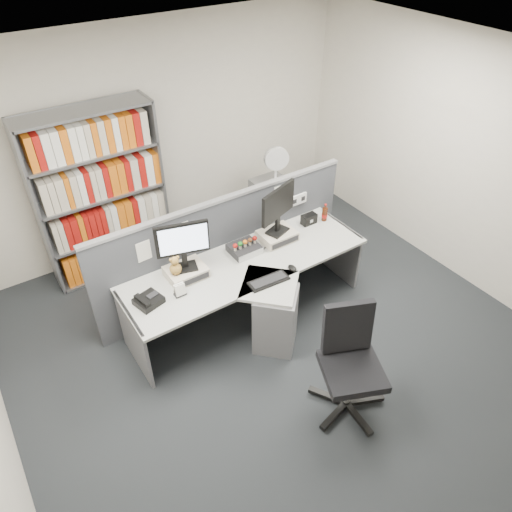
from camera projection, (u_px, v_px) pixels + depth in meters
ground at (292, 362)px, 4.78m from camera, size 5.50×5.50×0.00m
room_shell at (303, 211)px, 3.67m from camera, size 5.04×5.54×2.72m
partition at (226, 247)px, 5.20m from camera, size 3.00×0.08×1.27m
desk at (259, 294)px, 4.89m from camera, size 2.60×1.20×0.72m
monitor_riser_left at (186, 272)px, 4.68m from camera, size 0.38×0.31×0.10m
monitor_riser_right at (277, 236)px, 5.16m from camera, size 0.38×0.31×0.10m
monitor_left at (183, 243)px, 4.46m from camera, size 0.50×0.22×0.52m
monitor_right at (278, 207)px, 4.93m from camera, size 0.51×0.23×0.53m
desktop_pc at (244, 249)px, 4.99m from camera, size 0.30×0.27×0.08m
figurines at (245, 243)px, 4.92m from camera, size 0.29×0.05×0.09m
keyboard at (269, 281)px, 4.63m from camera, size 0.41×0.18×0.03m
mouse at (292, 268)px, 4.77m from camera, size 0.07×0.11×0.04m
desk_phone at (148, 301)px, 4.38m from camera, size 0.28×0.26×0.10m
desk_calendar at (180, 290)px, 4.46m from camera, size 0.11×0.08×0.13m
plush_toy at (175, 267)px, 4.53m from camera, size 0.12×0.12×0.20m
speaker at (309, 219)px, 5.40m from camera, size 0.17×0.10×0.12m
cola_bottle at (325, 214)px, 5.43m from camera, size 0.07×0.07×0.21m
shelving_unit at (101, 198)px, 5.38m from camera, size 1.41×0.40×2.00m
filing_cabinet at (275, 207)px, 6.39m from camera, size 0.45×0.61×0.70m
desk_fan at (276, 161)px, 5.97m from camera, size 0.30×0.19×0.52m
office_chair at (350, 359)px, 4.09m from camera, size 0.69×0.71×1.05m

